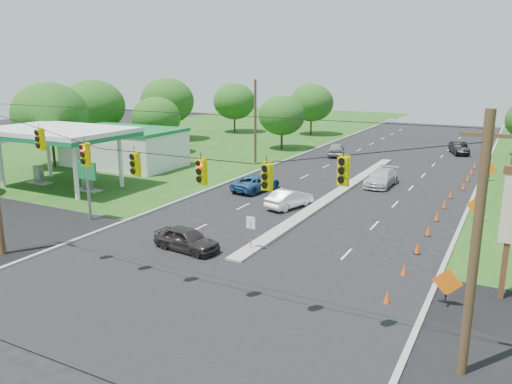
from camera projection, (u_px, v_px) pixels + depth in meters
The scene contains 37 objects.
ground at pixel (190, 291), 23.37m from camera, with size 160.00×160.00×0.00m, color black.
grass_left at pixel (70, 164), 54.16m from camera, with size 40.00×160.00×0.06m, color #1E4714.
cross_street at pixel (190, 291), 23.37m from camera, with size 160.00×14.00×0.02m, color black.
curb_left at pixel (275, 165), 53.67m from camera, with size 0.25×110.00×0.16m, color gray.
curb_right at pixel (478, 185), 44.48m from camera, with size 0.25×110.00×0.16m, color gray.
median at pixel (337, 194), 41.37m from camera, with size 1.00×34.00×0.18m, color gray.
median_sign at pixel (251, 227), 28.16m from camera, with size 0.55×0.06×2.05m.
signal_span at pixel (171, 193), 21.33m from camera, with size 25.60×0.32×9.00m.
utility_pole_far_left at pixel (255, 122), 53.67m from camera, with size 0.28×0.28×9.00m, color #422D1C.
gas_station at pixel (114, 144), 50.85m from camera, with size 18.40×19.70×5.20m.
cone_0 at pixel (387, 297), 21.99m from camera, with size 0.32×0.32×0.70m, color #E24815.
cone_1 at pixel (404, 270), 24.99m from camera, with size 0.32×0.32×0.70m, color #E24815.
cone_2 at pixel (417, 248), 27.99m from camera, with size 0.32×0.32×0.70m, color #E24815.
cone_3 at pixel (428, 230), 30.99m from camera, with size 0.32×0.32×0.70m, color #E24815.
cone_4 at pixel (437, 216), 33.99m from camera, with size 0.32×0.32×0.70m, color #E24815.
cone_5 at pixel (444, 204), 36.99m from camera, with size 0.32×0.32×0.70m, color #E24815.
cone_6 at pixel (451, 194), 39.99m from camera, with size 0.32×0.32×0.70m, color #E24815.
cone_7 at pixel (464, 186), 42.72m from camera, with size 0.32×0.32×0.70m, color #E24815.
cone_8 at pixel (468, 178), 45.72m from camera, with size 0.32×0.32×0.70m, color #E24815.
cone_9 at pixel (472, 171), 48.72m from camera, with size 0.32×0.32×0.70m, color #E24815.
cone_10 at pixel (475, 165), 51.71m from camera, with size 0.32×0.32×0.70m, color #E24815.
work_sign_0 at pixel (447, 283), 21.62m from camera, with size 1.27×0.58×1.37m.
work_sign_1 at pixel (476, 206), 33.62m from camera, with size 1.27×0.58×1.37m.
work_sign_2 at pixel (490, 170), 45.61m from camera, with size 1.27×0.58×1.37m.
tree_1 at pixel (50, 114), 51.09m from camera, with size 7.56×7.56×8.82m.
tree_2 at pixel (156, 118), 59.86m from camera, with size 5.88×5.88×6.86m.
tree_3 at pixel (167, 101), 70.85m from camera, with size 7.56×7.56×8.82m.
tree_4 at pixel (234, 101), 79.47m from camera, with size 6.72×6.72×7.84m.
tree_5 at pixel (282, 115), 62.97m from camera, with size 5.88×5.88×6.86m.
tree_6 at pixel (312, 103), 76.58m from camera, with size 6.72×6.72×7.84m.
tree_14 at pixel (94, 106), 61.48m from camera, with size 7.56×7.56×8.82m.
black_sedan at pixel (187, 239), 28.38m from camera, with size 1.64×4.07×1.39m, color #2A2425.
white_sedan at pixel (289, 199), 37.24m from camera, with size 1.44×4.14×1.37m, color white.
blue_pickup at pixel (256, 183), 42.35m from camera, with size 2.23×4.84×1.35m, color #245082.
silver_car_far at pixel (381, 178), 44.05m from camera, with size 2.07×5.09×1.48m, color silver.
silver_car_oncoming at pixel (336, 149), 59.11m from camera, with size 1.86×4.63×1.58m, color gray.
dark_car_receding at pixel (459, 148), 60.33m from camera, with size 1.57×4.49×1.48m, color black.
Camera 1 is at (12.85, -17.57, 10.18)m, focal length 35.00 mm.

